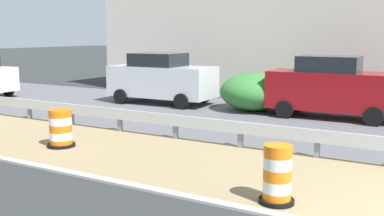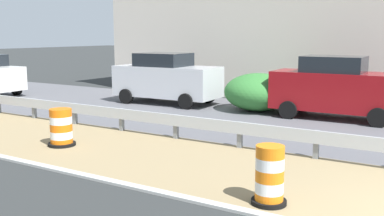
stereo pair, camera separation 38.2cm
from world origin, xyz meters
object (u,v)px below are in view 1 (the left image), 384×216
at_px(car_mid_far_lane, 162,78).
at_px(traffic_barrel_close, 61,130).
at_px(traffic_barrel_nearest, 277,177).
at_px(car_trailing_near_lane, 333,87).

bearing_deg(car_mid_far_lane, traffic_barrel_close, -78.16).
xyz_separation_m(traffic_barrel_nearest, car_mid_far_lane, (8.74, 8.27, 0.60)).
bearing_deg(car_trailing_near_lane, traffic_barrel_nearest, -84.69).
height_order(traffic_barrel_nearest, traffic_barrel_close, traffic_barrel_nearest).
distance_m(traffic_barrel_close, car_trailing_near_lane, 9.51).
distance_m(traffic_barrel_close, car_mid_far_lane, 7.94).
relative_size(traffic_barrel_nearest, car_mid_far_lane, 0.23).
height_order(traffic_barrel_nearest, car_mid_far_lane, car_mid_far_lane).
bearing_deg(traffic_barrel_close, traffic_barrel_nearest, -99.33).
relative_size(traffic_barrel_close, car_mid_far_lane, 0.22).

